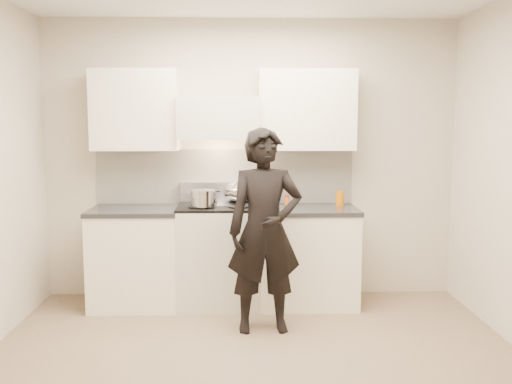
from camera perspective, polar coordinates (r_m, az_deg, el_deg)
The scene contains 11 objects.
ground_plane at distance 4.20m, azimuth -0.08°, elevation -17.11°, with size 4.00×4.00×0.00m, color #7D634C.
room_shell at distance 4.20m, azimuth -1.01°, elevation 5.40°, with size 4.04×3.54×2.70m.
stove at distance 5.40m, azimuth -3.69°, elevation -6.26°, with size 0.76×0.65×0.96m.
counter_right at distance 5.44m, azimuth 5.13°, elevation -6.33°, with size 0.92×0.67×0.92m.
counter_left at distance 5.49m, azimuth -11.90°, elevation -6.33°, with size 0.82×0.67×0.92m.
wok at distance 5.40m, azimuth -1.58°, elevation -0.05°, with size 0.34×0.40×0.27m.
stock_pot at distance 5.17m, azimuth -5.32°, elevation -0.60°, with size 0.30×0.28×0.15m.
utensil_crock at distance 5.48m, azimuth 1.24°, elevation -0.27°, with size 0.12×0.12×0.32m.
spice_jar at distance 5.49m, azimuth 3.10°, elevation -0.78°, with size 0.04×0.04×0.10m.
oil_glass at distance 5.49m, azimuth 8.40°, elevation -0.63°, with size 0.08×0.08×0.14m.
person at distance 4.65m, azimuth 0.89°, elevation -3.90°, with size 0.61×0.40×1.67m, color black.
Camera 1 is at (-0.10, -3.83, 1.72)m, focal length 40.00 mm.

